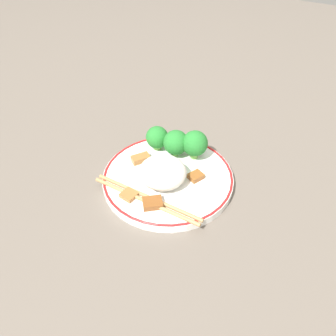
% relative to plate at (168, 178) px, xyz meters
% --- Properties ---
extents(ground_plane, '(3.00, 3.00, 0.00)m').
position_rel_plate_xyz_m(ground_plane, '(0.00, 0.00, -0.01)').
color(ground_plane, '#665B51').
extents(plate, '(0.27, 0.27, 0.02)m').
position_rel_plate_xyz_m(plate, '(0.00, 0.00, 0.00)').
color(plate, white).
rests_on(plate, ground_plane).
extents(rice_mound, '(0.09, 0.09, 0.05)m').
position_rel_plate_xyz_m(rice_mound, '(-0.00, -0.02, 0.03)').
color(rice_mound, white).
rests_on(rice_mound, plate).
extents(broccoli_back_left, '(0.05, 0.05, 0.07)m').
position_rel_plate_xyz_m(broccoli_back_left, '(0.02, 0.08, 0.04)').
color(broccoli_back_left, '#72AD4C').
rests_on(broccoli_back_left, plate).
extents(broccoli_back_center, '(0.05, 0.05, 0.06)m').
position_rel_plate_xyz_m(broccoli_back_center, '(-0.02, 0.07, 0.04)').
color(broccoli_back_center, '#72AD4C').
rests_on(broccoli_back_center, plate).
extents(broccoli_back_right, '(0.05, 0.05, 0.05)m').
position_rel_plate_xyz_m(broccoli_back_right, '(-0.07, 0.07, 0.04)').
color(broccoli_back_right, '#72AD4C').
rests_on(broccoli_back_right, plate).
extents(meat_near_front, '(0.05, 0.05, 0.01)m').
position_rel_plate_xyz_m(meat_near_front, '(0.02, -0.08, 0.01)').
color(meat_near_front, brown).
rests_on(meat_near_front, plate).
extents(meat_near_left, '(0.03, 0.04, 0.01)m').
position_rel_plate_xyz_m(meat_near_left, '(0.05, 0.02, 0.01)').
color(meat_near_left, brown).
rests_on(meat_near_left, plate).
extents(meat_near_right, '(0.04, 0.04, 0.01)m').
position_rel_plate_xyz_m(meat_near_right, '(-0.07, 0.01, 0.01)').
color(meat_near_right, '#9E6633').
rests_on(meat_near_right, plate).
extents(meat_near_back, '(0.02, 0.03, 0.01)m').
position_rel_plate_xyz_m(meat_near_back, '(-0.02, 0.00, 0.01)').
color(meat_near_back, '#9E6633').
rests_on(meat_near_back, plate).
extents(meat_on_rice_edge, '(0.03, 0.03, 0.01)m').
position_rel_plate_xyz_m(meat_on_rice_edge, '(-0.03, -0.09, 0.01)').
color(meat_on_rice_edge, '#9E6633').
rests_on(meat_on_rice_edge, plate).
extents(chopsticks, '(0.23, 0.02, 0.01)m').
position_rel_plate_xyz_m(chopsticks, '(-0.00, -0.08, 0.01)').
color(chopsticks, '#AD8451').
rests_on(chopsticks, plate).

